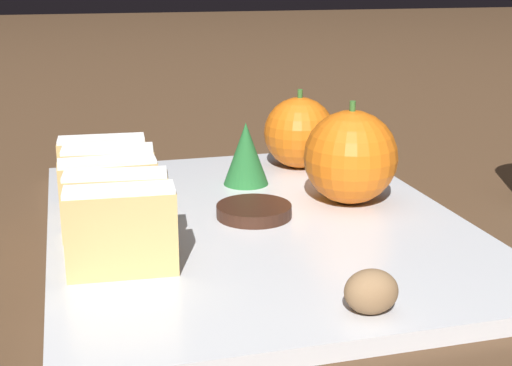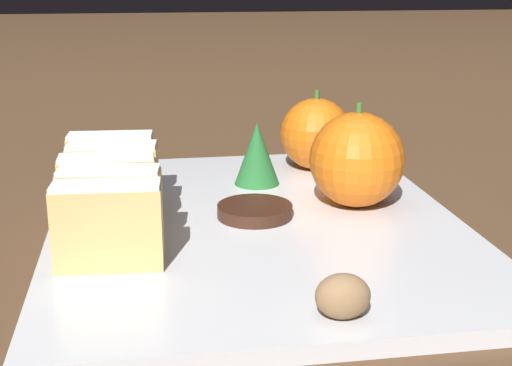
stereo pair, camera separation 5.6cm
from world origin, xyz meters
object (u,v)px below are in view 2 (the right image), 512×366
Objects in this scene: orange_far at (357,160)px; chocolate_cookie at (259,211)px; orange_near at (316,134)px; walnut at (343,296)px.

chocolate_cookie is (-0.08, -0.02, -0.03)m from orange_far.
orange_far reaches higher than chocolate_cookie.
chocolate_cookie is at bearing -120.58° from orange_near.
orange_far is (0.01, -0.12, 0.00)m from orange_near.
orange_far reaches higher than orange_near.
orange_far is 2.71× the size of walnut.
orange_far is 0.09m from chocolate_cookie.
orange_far is 1.44× the size of chocolate_cookie.
walnut is 0.18m from chocolate_cookie.
chocolate_cookie is at bearing 96.05° from walnut.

